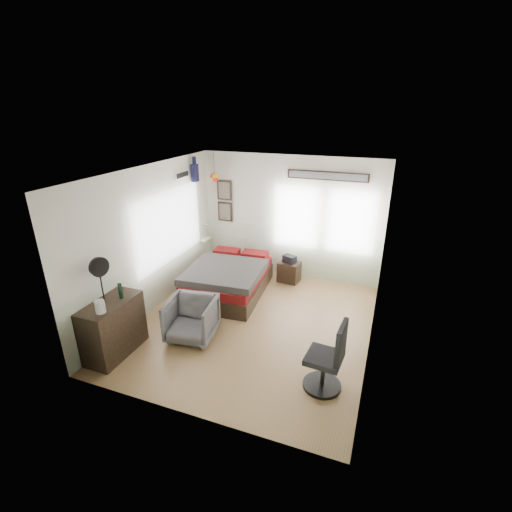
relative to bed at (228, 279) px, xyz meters
The scene contains 12 objects.
ground_plane 1.34m from the bed, 45.66° to the right, with size 4.00×4.50×0.01m, color #966F48.
room_shell 1.71m from the bed, 41.77° to the right, with size 4.02×4.52×2.71m.
wall_decor 2.07m from the bed, 100.81° to the left, with size 3.55×1.32×1.44m.
bed is the anchor object (origin of this frame).
dresser 2.59m from the bed, 108.76° to the right, with size 0.48×1.00×0.90m, color black.
armchair 1.68m from the bed, 86.86° to the right, with size 0.76×0.78×0.71m, color #5A5860.
nightstand 1.42m from the bed, 43.57° to the left, with size 0.45×0.36×0.45m, color black.
task_chair 3.21m from the bed, 40.59° to the right, with size 0.53×0.53×1.06m.
kettle 2.91m from the bed, 105.10° to the right, with size 0.16×0.14×0.19m.
bottle 2.50m from the bed, 108.04° to the right, with size 0.06×0.06×0.25m, color black.
stand_fan 2.86m from the bed, 110.04° to the right, with size 0.15×0.29×0.73m.
black_bag 1.43m from the bed, 43.57° to the left, with size 0.27×0.18×0.16m, color black.
Camera 1 is at (2.05, -5.31, 3.67)m, focal length 26.00 mm.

